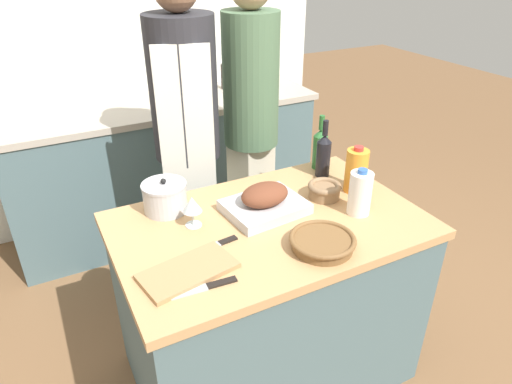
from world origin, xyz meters
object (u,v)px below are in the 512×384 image
(knife_chef, at_px, (201,289))
(person_cook_aproned, at_px, (187,131))
(wine_bottle_green, at_px, (320,148))
(wine_bottle_dark, at_px, (323,154))
(milk_jug, at_px, (360,193))
(mixing_bowl, at_px, (324,190))
(roasting_pan, at_px, (265,202))
(condiment_bottle_tall, at_px, (181,82))
(knife_paring, at_px, (216,245))
(wine_glass_left, at_px, (192,205))
(stock_pot, at_px, (165,197))
(wicker_basket, at_px, (322,242))
(person_cook_guest, at_px, (251,118))
(cutting_board, at_px, (188,271))
(condiment_bottle_short, at_px, (224,76))
(juice_jug, at_px, (356,171))

(knife_chef, height_order, person_cook_aproned, person_cook_aproned)
(wine_bottle_green, bearing_deg, wine_bottle_dark, -113.69)
(knife_chef, bearing_deg, milk_jug, 10.75)
(mixing_bowl, relative_size, knife_chef, 0.55)
(wine_bottle_dark, distance_m, knife_chef, 0.99)
(roasting_pan, bearing_deg, condiment_bottle_tall, 83.25)
(wine_bottle_dark, bearing_deg, knife_paring, -156.42)
(wine_glass_left, bearing_deg, mixing_bowl, -5.03)
(roasting_pan, bearing_deg, stock_pot, 150.98)
(wicker_basket, xyz_separation_m, person_cook_aproned, (-0.15, 1.04, 0.11))
(roasting_pan, distance_m, person_cook_guest, 0.79)
(wicker_basket, distance_m, wine_glass_left, 0.53)
(milk_jug, relative_size, knife_chef, 0.74)
(stock_pot, bearing_deg, cutting_board, -98.05)
(wicker_basket, relative_size, milk_jug, 1.23)
(roasting_pan, bearing_deg, wine_glass_left, 173.00)
(wine_bottle_dark, distance_m, wine_glass_left, 0.74)
(condiment_bottle_tall, bearing_deg, mixing_bowl, -86.02)
(knife_paring, relative_size, person_cook_aproned, 0.11)
(stock_pot, distance_m, mixing_bowl, 0.70)
(wicker_basket, bearing_deg, wine_bottle_green, 56.67)
(person_cook_aproned, bearing_deg, wine_bottle_dark, -28.61)
(wine_bottle_green, distance_m, knife_chef, 1.06)
(stock_pot, bearing_deg, person_cook_aproned, 60.54)
(stock_pot, relative_size, wine_bottle_dark, 0.67)
(roasting_pan, height_order, milk_jug, milk_jug)
(condiment_bottle_tall, bearing_deg, cutting_board, -108.89)
(wine_bottle_green, relative_size, wine_glass_left, 2.10)
(roasting_pan, bearing_deg, person_cook_aproned, 96.86)
(milk_jug, relative_size, wine_glass_left, 1.55)
(milk_jug, height_order, wine_glass_left, milk_jug)
(wine_glass_left, bearing_deg, wine_bottle_dark, 10.48)
(wine_bottle_green, relative_size, wine_bottle_dark, 0.98)
(knife_chef, bearing_deg, roasting_pan, 38.47)
(condiment_bottle_short, bearing_deg, juice_jug, -91.57)
(cutting_board, xyz_separation_m, wine_glass_left, (0.12, 0.28, 0.09))
(condiment_bottle_tall, height_order, condiment_bottle_short, condiment_bottle_short)
(person_cook_aproned, bearing_deg, knife_paring, -84.85)
(roasting_pan, xyz_separation_m, wine_bottle_green, (0.45, 0.25, 0.06))
(condiment_bottle_tall, bearing_deg, roasting_pan, -96.75)
(roasting_pan, xyz_separation_m, condiment_bottle_short, (0.50, 1.54, 0.11))
(cutting_board, bearing_deg, wine_bottle_dark, 25.88)
(condiment_bottle_tall, bearing_deg, knife_paring, -105.44)
(juice_jug, relative_size, milk_jug, 1.07)
(condiment_bottle_tall, bearing_deg, condiment_bottle_short, -5.94)
(cutting_board, xyz_separation_m, stock_pot, (0.06, 0.45, 0.06))
(mixing_bowl, bearing_deg, knife_chef, -155.89)
(cutting_board, height_order, wine_glass_left, wine_glass_left)
(milk_jug, relative_size, condiment_bottle_tall, 1.19)
(juice_jug, height_order, milk_jug, juice_jug)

